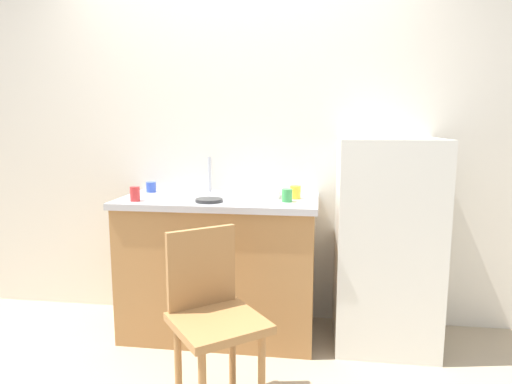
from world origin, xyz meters
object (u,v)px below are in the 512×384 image
refrigerator (386,243)px  cup_red (135,194)px  chair (213,312)px  hotplate (209,200)px  cup_yellow (295,192)px  dish_tray (259,193)px  cup_green (287,195)px  cup_blue (151,187)px

refrigerator → cup_red: (-1.56, -0.21, 0.31)m
chair → cup_red: cup_red is taller
hotplate → cup_yellow: cup_yellow is taller
refrigerator → chair: 1.25m
cup_yellow → cup_red: bearing=-166.9°
refrigerator → cup_yellow: size_ratio=15.68×
dish_tray → cup_green: bearing=-39.7°
refrigerator → cup_yellow: refrigerator is taller
cup_red → chair: bearing=-44.0°
refrigerator → dish_tray: (-0.82, 0.06, 0.29)m
chair → dish_tray: (0.11, 0.88, 0.45)m
refrigerator → hotplate: (-1.10, -0.17, 0.28)m
hotplate → cup_red: cup_red is taller
refrigerator → hotplate: refrigerator is taller
cup_red → cup_yellow: bearing=13.1°
refrigerator → chair: bearing=-138.2°
refrigerator → cup_green: 0.70m
chair → cup_green: 0.91m
cup_blue → cup_red: cup_red is taller
hotplate → chair: bearing=-75.1°
cup_green → cup_red: size_ratio=0.88×
dish_tray → cup_blue: bearing=173.0°
cup_blue → cup_red: size_ratio=0.79×
hotplate → cup_green: size_ratio=2.14×
cup_blue → cup_green: bearing=-14.9°
refrigerator → cup_green: bearing=-170.2°
cup_yellow → dish_tray: bearing=170.2°
dish_tray → cup_red: size_ratio=3.09×
cup_blue → cup_red: bearing=-84.1°
cup_blue → cup_yellow: bearing=-7.7°
cup_red → refrigerator: bearing=7.8°
chair → hotplate: size_ratio=5.24×
refrigerator → cup_yellow: 0.65m
hotplate → cup_blue: bearing=146.8°
cup_blue → dish_tray: bearing=-7.0°
chair → hotplate: (-0.17, 0.65, 0.43)m
refrigerator → cup_red: 1.60m
hotplate → cup_yellow: bearing=19.9°
refrigerator → cup_blue: size_ratio=18.35×
cup_red → cup_yellow: cup_red is taller
cup_red → cup_yellow: size_ratio=1.08×
chair → refrigerator: bearing=3.5°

